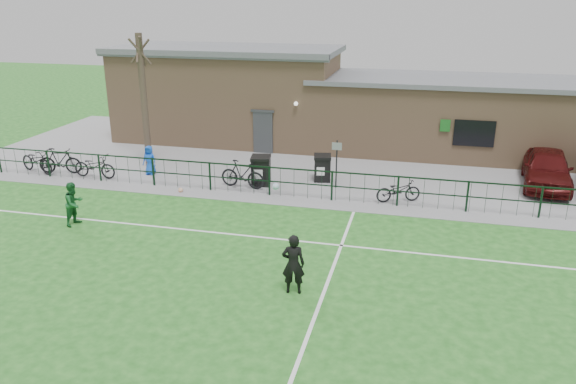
% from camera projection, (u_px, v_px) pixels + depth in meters
% --- Properties ---
extents(ground, '(90.00, 90.00, 0.00)m').
position_uv_depth(ground, '(242.00, 301.00, 14.68)').
color(ground, '#1D5C1B').
rests_on(ground, ground).
extents(paving_strip, '(34.00, 13.00, 0.02)m').
position_uv_depth(paving_strip, '(330.00, 160.00, 27.03)').
color(paving_strip, gray).
rests_on(paving_strip, ground).
extents(pitch_line_touch, '(28.00, 0.10, 0.01)m').
position_uv_depth(pitch_line_touch, '(305.00, 200.00, 21.81)').
color(pitch_line_touch, white).
rests_on(pitch_line_touch, ground).
extents(pitch_line_mid, '(28.00, 0.10, 0.01)m').
position_uv_depth(pitch_line_mid, '(281.00, 239.00, 18.34)').
color(pitch_line_mid, white).
rests_on(pitch_line_mid, ground).
extents(pitch_line_perp, '(0.10, 16.00, 0.01)m').
position_uv_depth(pitch_line_perp, '(317.00, 310.00, 14.22)').
color(pitch_line_perp, white).
rests_on(pitch_line_perp, ground).
extents(perimeter_fence, '(28.00, 0.10, 1.20)m').
position_uv_depth(perimeter_fence, '(306.00, 184.00, 21.80)').
color(perimeter_fence, black).
rests_on(perimeter_fence, ground).
extents(bare_tree, '(0.30, 0.30, 6.00)m').
position_uv_depth(bare_tree, '(144.00, 102.00, 25.09)').
color(bare_tree, '#403127').
rests_on(bare_tree, ground).
extents(wheelie_bin_left, '(0.89, 0.97, 1.13)m').
position_uv_depth(wheelie_bin_left, '(261.00, 171.00, 23.40)').
color(wheelie_bin_left, black).
rests_on(wheelie_bin_left, paving_strip).
extents(wheelie_bin_right, '(0.81, 0.89, 1.03)m').
position_uv_depth(wheelie_bin_right, '(322.00, 169.00, 23.93)').
color(wheelie_bin_right, black).
rests_on(wheelie_bin_right, paving_strip).
extents(sign_post, '(0.07, 0.07, 2.00)m').
position_uv_depth(sign_post, '(336.00, 164.00, 22.87)').
color(sign_post, black).
rests_on(sign_post, paving_strip).
extents(car_maroon, '(2.30, 4.68, 1.54)m').
position_uv_depth(car_maroon, '(547.00, 168.00, 23.12)').
color(car_maroon, '#440C0C').
rests_on(car_maroon, paving_strip).
extents(bicycle_a, '(2.19, 1.34, 1.09)m').
position_uv_depth(bicycle_a, '(37.00, 161.00, 24.98)').
color(bicycle_a, black).
rests_on(bicycle_a, paving_strip).
extents(bicycle_b, '(1.99, 0.91, 1.16)m').
position_uv_depth(bicycle_b, '(60.00, 161.00, 24.83)').
color(bicycle_b, black).
rests_on(bicycle_b, paving_strip).
extents(bicycle_c, '(1.98, 0.73, 1.03)m').
position_uv_depth(bicycle_c, '(95.00, 166.00, 24.29)').
color(bicycle_c, black).
rests_on(bicycle_c, paving_strip).
extents(bicycle_d, '(1.99, 0.80, 1.16)m').
position_uv_depth(bicycle_d, '(242.00, 174.00, 22.98)').
color(bicycle_d, black).
rests_on(bicycle_d, paving_strip).
extents(bicycle_e, '(1.83, 1.22, 0.91)m').
position_uv_depth(bicycle_e, '(398.00, 190.00, 21.47)').
color(bicycle_e, black).
rests_on(bicycle_e, paving_strip).
extents(spectator_child, '(0.66, 0.45, 1.30)m').
position_uv_depth(spectator_child, '(150.00, 160.00, 24.68)').
color(spectator_child, blue).
rests_on(spectator_child, paving_strip).
extents(goalkeeper_kick, '(1.77, 3.51, 1.96)m').
position_uv_depth(goalkeeper_kick, '(293.00, 262.00, 14.88)').
color(goalkeeper_kick, black).
rests_on(goalkeeper_kick, ground).
extents(outfield_player, '(0.71, 0.84, 1.53)m').
position_uv_depth(outfield_player, '(74.00, 204.00, 19.30)').
color(outfield_player, '#1A5C2A').
rests_on(outfield_player, ground).
extents(ball_ground, '(0.20, 0.20, 0.20)m').
position_uv_depth(ball_ground, '(181.00, 190.00, 22.64)').
color(ball_ground, white).
rests_on(ball_ground, ground).
extents(clubhouse, '(24.25, 5.40, 4.96)m').
position_uv_depth(clubhouse, '(324.00, 103.00, 29.23)').
color(clubhouse, tan).
rests_on(clubhouse, ground).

